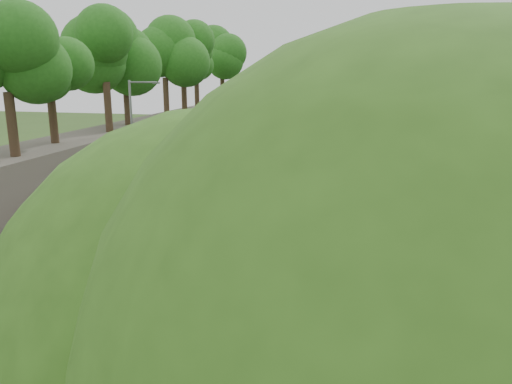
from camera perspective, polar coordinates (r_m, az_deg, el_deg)
The scene contains 24 objects.
ground at distance 24.18m, azimuth -5.48°, elevation -7.65°, with size 140.00×140.00×0.00m, color #33511E.
road at distance 39.44m, azimuth -6.07°, elevation 0.93°, with size 11.20×66.00×0.04m, color black.
sidewalk at distance 37.64m, azimuth 5.45°, elevation 0.32°, with size 4.20×66.00×0.05m, color gray.
jersey_barrier at distance 37.94m, azimuth 2.02°, elevation 0.91°, with size 0.42×66.00×0.60m, color #C7D62D.
rock_embankment at distance 42.37m, azimuth -16.58°, elevation 4.06°, with size 5.00×66.00×4.00m, color #595147.
chainlink_fence at distance 37.22m, azimuth 8.69°, elevation 1.60°, with size 0.04×66.00×2.00m, color slate.
trees_embankment at distance 41.58m, azimuth -16.80°, elevation 15.65°, with size 6.40×66.00×13.00m, color #2D771F, non-canonical shape.
trees_fenceside at distance 36.32m, azimuth 12.80°, elevation 10.68°, with size 7.00×66.00×14.00m, color #478225, non-canonical shape.
streetlight at distance 39.71m, azimuth -13.70°, elevation 7.47°, with size 2.52×0.22×8.00m.
signpost at distance 20.50m, azimuth -5.48°, elevation -5.84°, with size 0.62×0.09×3.10m.
construction_barrel at distance 42.48m, azimuth 7.00°, elevation 2.57°, with size 0.61×0.61×0.99m, color #D63800.
concrete_block at distance 21.02m, azimuth 0.74°, elevation -9.84°, with size 1.06×0.80×0.71m, color gray.
car_2 at distance 30.80m, azimuth -23.09°, elevation -2.53°, with size 2.28×4.95×1.38m, color #541B18.
car_3 at distance 39.76m, azimuth -12.49°, elevation 1.94°, with size 2.16×5.31×1.54m, color black.
car_4 at distance 42.06m, azimuth -12.41°, elevation 2.62°, with size 1.86×4.62×1.57m, color gray.
car_5 at distance 46.27m, azimuth -9.65°, elevation 3.76°, with size 1.64×4.70×1.55m, color #A5A7AE.
car_6 at distance 51.72m, azimuth -7.39°, elevation 4.90°, with size 2.54×5.51×1.53m, color black.
car_7 at distance 55.44m, azimuth -5.95°, elevation 5.63°, with size 2.35×5.78×1.68m, color maroon.
car_8 at distance 55.88m, azimuth -4.29°, elevation 5.69°, with size 1.89×4.70×1.60m, color #B2B3B7.
painter_0 at distance 24.46m, azimuth -2.26°, elevation -5.12°, with size 0.82×0.53×1.68m, color orange.
painter_1 at distance 26.09m, azimuth -2.11°, elevation -3.95°, with size 0.59×0.39×1.62m, color beige.
painter_2 at distance 27.26m, azimuth -1.40°, elevation -2.97°, with size 0.86×0.67×1.78m, color black.
painter_3 at distance 27.33m, azimuth -1.36°, elevation -2.84°, with size 1.20×0.69×1.86m, color brown.
person_far at distance 45.71m, azimuth 7.70°, elevation 3.86°, with size 1.03×0.43×1.77m, color black.
Camera 1 is at (7.27, -21.27, 8.91)m, focal length 35.00 mm.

